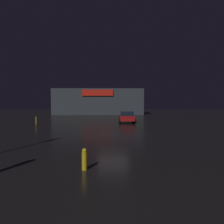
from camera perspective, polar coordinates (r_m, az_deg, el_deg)
The scene contains 5 objects.
ground_plane at distance 18.30m, azimuth 0.27°, elevation -6.02°, with size 120.00×120.00×0.00m, color black.
store_building at distance 48.83m, azimuth -3.56°, elevation 2.68°, with size 19.07×6.92×5.49m.
car_near at distance 29.34m, azimuth 3.82°, elevation -1.23°, with size 2.18×4.49×1.48m.
fire_hydrant at distance 9.25m, azimuth -7.09°, elevation -11.96°, with size 0.22×0.22×0.89m.
bollard_kerb_a at distance 28.38m, azimuth -18.94°, elevation -2.11°, with size 0.13×0.13×0.93m, color gold.
Camera 1 is at (-0.60, -18.08, 2.78)m, focal length 35.54 mm.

